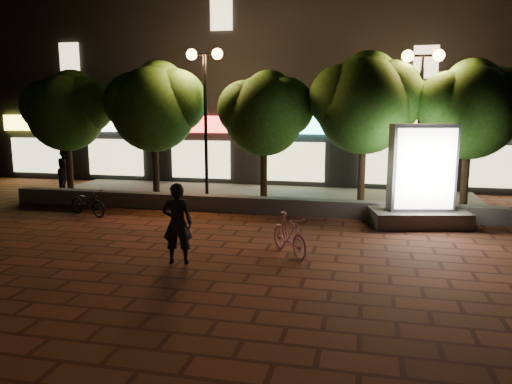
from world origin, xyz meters
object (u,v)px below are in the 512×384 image
(tree_mid, at_px, (266,111))
(pedestrian, at_px, (66,169))
(street_lamp_right, at_px, (421,89))
(street_lamp_left, at_px, (205,86))
(tree_left, at_px, (155,104))
(tree_far_left, at_px, (68,108))
(scooter_pink, at_px, (289,235))
(scooter_parked, at_px, (88,202))
(tree_far_right, at_px, (472,106))
(ad_kiosk, at_px, (421,185))
(rider, at_px, (177,223))
(tree_right, at_px, (366,100))

(tree_mid, bearing_deg, pedestrian, 176.81)
(tree_mid, xyz_separation_m, street_lamp_right, (4.95, -0.26, 0.68))
(pedestrian, bearing_deg, street_lamp_right, -109.25)
(street_lamp_left, bearing_deg, tree_left, 172.30)
(tree_far_left, height_order, street_lamp_left, street_lamp_left)
(scooter_pink, bearing_deg, tree_far_left, 111.86)
(tree_far_left, height_order, street_lamp_right, street_lamp_right)
(tree_left, distance_m, street_lamp_right, 8.96)
(scooter_pink, bearing_deg, street_lamp_right, 22.47)
(tree_far_left, xyz_separation_m, pedestrian, (-0.55, 0.45, -2.36))
(tree_left, xyz_separation_m, scooter_parked, (-1.03, -3.03, -3.03))
(tree_mid, distance_m, tree_far_right, 6.50)
(tree_mid, relative_size, tree_far_right, 0.95)
(tree_left, height_order, tree_far_right, tree_left)
(tree_far_left, relative_size, tree_left, 0.95)
(ad_kiosk, height_order, rider, ad_kiosk)
(tree_far_left, bearing_deg, scooter_pink, -31.64)
(tree_far_left, height_order, scooter_parked, tree_far_left)
(street_lamp_right, bearing_deg, scooter_pink, -121.03)
(street_lamp_left, relative_size, scooter_pink, 3.27)
(tree_far_left, bearing_deg, tree_left, 0.00)
(street_lamp_right, bearing_deg, tree_left, 178.32)
(scooter_pink, xyz_separation_m, scooter_parked, (-6.72, 2.64, -0.06))
(tree_left, relative_size, scooter_pink, 3.09)
(scooter_pink, relative_size, pedestrian, 0.92)
(tree_mid, height_order, pedestrian, tree_mid)
(street_lamp_left, distance_m, pedestrian, 6.79)
(ad_kiosk, bearing_deg, street_lamp_right, 88.43)
(tree_far_left, xyz_separation_m, rider, (6.94, -6.78, -2.41))
(tree_far_left, relative_size, street_lamp_right, 0.93)
(tree_mid, relative_size, street_lamp_left, 0.87)
(street_lamp_left, xyz_separation_m, rider, (1.49, -6.52, -3.14))
(rider, bearing_deg, street_lamp_left, -88.73)
(tree_left, relative_size, scooter_parked, 3.08)
(rider, bearing_deg, scooter_parked, -51.67)
(street_lamp_left, relative_size, pedestrian, 3.02)
(tree_right, bearing_deg, scooter_parked, -160.02)
(street_lamp_left, distance_m, scooter_parked, 5.43)
(tree_far_left, distance_m, scooter_parked, 4.85)
(scooter_pink, bearing_deg, scooter_parked, 122.06)
(tree_right, bearing_deg, street_lamp_left, -177.19)
(tree_left, bearing_deg, street_lamp_left, -7.70)
(rider, distance_m, pedestrian, 10.41)
(street_lamp_left, bearing_deg, ad_kiosk, -15.04)
(tree_mid, relative_size, scooter_pink, 2.84)
(tree_left, xyz_separation_m, street_lamp_left, (1.95, -0.26, 0.58))
(scooter_pink, relative_size, rider, 0.89)
(tree_far_right, bearing_deg, pedestrian, 178.24)
(tree_left, relative_size, pedestrian, 2.85)
(street_lamp_left, bearing_deg, tree_right, 2.81)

